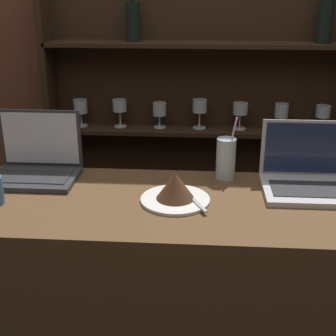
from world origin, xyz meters
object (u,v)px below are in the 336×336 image
Objects in this scene: laptop_near at (37,163)px; water_glass at (226,159)px; cake_plate at (175,190)px; laptop_far at (313,176)px.

laptop_near reaches higher than water_glass.
cake_plate is 0.26m from water_glass.
laptop_near is 0.94m from laptop_far.
cake_plate is at bearing -163.83° from laptop_far.
laptop_near is 0.89× the size of laptop_far.
water_glass is (0.16, 0.20, 0.03)m from cake_plate.
laptop_far is at bearing 16.17° from cake_plate.
laptop_near is 0.66m from water_glass.
water_glass reaches higher than cake_plate.
laptop_near is 0.52m from cake_plate.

